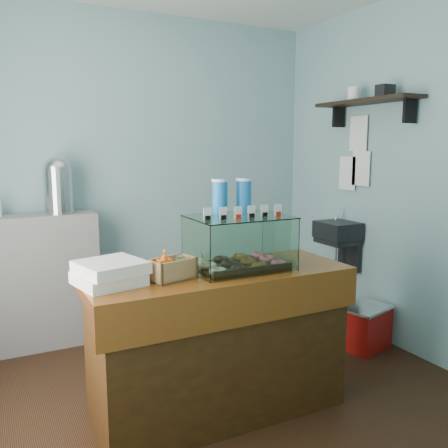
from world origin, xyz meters
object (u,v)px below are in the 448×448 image
display_case (238,239)px  coffee_urn (58,184)px  red_cooler (365,327)px  counter (220,342)px

display_case → coffee_urn: bearing=119.6°
coffee_urn → red_cooler: (2.17, -1.23, -1.17)m
counter → display_case: (0.15, 0.05, 0.62)m
coffee_urn → red_cooler: bearing=-29.7°
counter → display_case: display_case is taller
display_case → red_cooler: 1.64m
red_cooler → counter: bearing=176.9°
coffee_urn → counter: bearing=-66.4°
counter → red_cooler: bearing=12.1°
counter → coffee_urn: coffee_urn is taller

